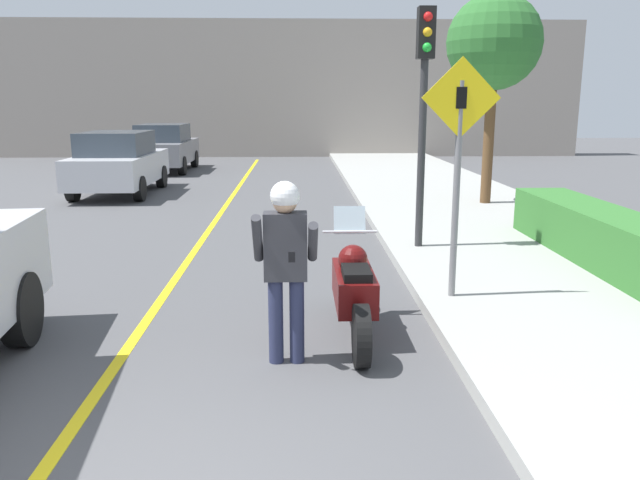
{
  "coord_description": "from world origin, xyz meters",
  "views": [
    {
      "loc": [
        1.14,
        -3.19,
        2.44
      ],
      "look_at": [
        1.37,
        3.32,
        1.0
      ],
      "focal_mm": 35.0,
      "sensor_mm": 36.0,
      "label": 1
    }
  ],
  "objects_px": {
    "motorcycle": "(354,290)",
    "traffic_light": "(424,84)",
    "crossing_sign": "(458,156)",
    "street_tree": "(494,44)",
    "person_biker": "(286,253)",
    "parked_car_silver": "(119,163)",
    "parked_car_grey": "(165,147)"
  },
  "relations": [
    {
      "from": "person_biker",
      "to": "street_tree",
      "type": "bearing_deg",
      "value": 62.55
    },
    {
      "from": "motorcycle",
      "to": "parked_car_silver",
      "type": "distance_m",
      "value": 11.92
    },
    {
      "from": "street_tree",
      "to": "parked_car_silver",
      "type": "relative_size",
      "value": 1.11
    },
    {
      "from": "crossing_sign",
      "to": "traffic_light",
      "type": "bearing_deg",
      "value": 87.72
    },
    {
      "from": "person_biker",
      "to": "crossing_sign",
      "type": "height_order",
      "value": "crossing_sign"
    },
    {
      "from": "crossing_sign",
      "to": "traffic_light",
      "type": "height_order",
      "value": "traffic_light"
    },
    {
      "from": "traffic_light",
      "to": "street_tree",
      "type": "height_order",
      "value": "street_tree"
    },
    {
      "from": "crossing_sign",
      "to": "parked_car_grey",
      "type": "distance_m",
      "value": 16.93
    },
    {
      "from": "motorcycle",
      "to": "traffic_light",
      "type": "distance_m",
      "value": 4.38
    },
    {
      "from": "crossing_sign",
      "to": "motorcycle",
      "type": "bearing_deg",
      "value": -146.2
    },
    {
      "from": "motorcycle",
      "to": "parked_car_silver",
      "type": "xyz_separation_m",
      "value": [
        -5.39,
        10.62,
        0.36
      ]
    },
    {
      "from": "parked_car_silver",
      "to": "parked_car_grey",
      "type": "xyz_separation_m",
      "value": [
        0.03,
        5.78,
        0.0
      ]
    },
    {
      "from": "person_biker",
      "to": "crossing_sign",
      "type": "relative_size",
      "value": 0.63
    },
    {
      "from": "parked_car_grey",
      "to": "motorcycle",
      "type": "bearing_deg",
      "value": -71.91
    },
    {
      "from": "parked_car_silver",
      "to": "person_biker",
      "type": "bearing_deg",
      "value": -67.55
    },
    {
      "from": "motorcycle",
      "to": "traffic_light",
      "type": "height_order",
      "value": "traffic_light"
    },
    {
      "from": "person_biker",
      "to": "crossing_sign",
      "type": "distance_m",
      "value": 2.63
    },
    {
      "from": "motorcycle",
      "to": "street_tree",
      "type": "distance_m",
      "value": 9.35
    },
    {
      "from": "traffic_light",
      "to": "street_tree",
      "type": "bearing_deg",
      "value": 61.38
    },
    {
      "from": "parked_car_grey",
      "to": "person_biker",
      "type": "bearing_deg",
      "value": -74.79
    },
    {
      "from": "traffic_light",
      "to": "street_tree",
      "type": "relative_size",
      "value": 0.8
    },
    {
      "from": "parked_car_silver",
      "to": "parked_car_grey",
      "type": "distance_m",
      "value": 5.78
    },
    {
      "from": "parked_car_silver",
      "to": "parked_car_grey",
      "type": "bearing_deg",
      "value": 89.69
    },
    {
      "from": "crossing_sign",
      "to": "parked_car_silver",
      "type": "xyz_separation_m",
      "value": [
        -6.66,
        9.77,
        -0.97
      ]
    },
    {
      "from": "person_biker",
      "to": "parked_car_silver",
      "type": "distance_m",
      "value": 12.27
    },
    {
      "from": "street_tree",
      "to": "motorcycle",
      "type": "bearing_deg",
      "value": -115.53
    },
    {
      "from": "traffic_light",
      "to": "parked_car_silver",
      "type": "relative_size",
      "value": 0.88
    },
    {
      "from": "traffic_light",
      "to": "person_biker",
      "type": "bearing_deg",
      "value": -116.2
    },
    {
      "from": "street_tree",
      "to": "parked_car_silver",
      "type": "bearing_deg",
      "value": 163.59
    },
    {
      "from": "person_biker",
      "to": "crossing_sign",
      "type": "xyz_separation_m",
      "value": [
        1.97,
        1.57,
        0.76
      ]
    },
    {
      "from": "motorcycle",
      "to": "crossing_sign",
      "type": "distance_m",
      "value": 2.03
    },
    {
      "from": "traffic_light",
      "to": "parked_car_grey",
      "type": "bearing_deg",
      "value": 117.58
    }
  ]
}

